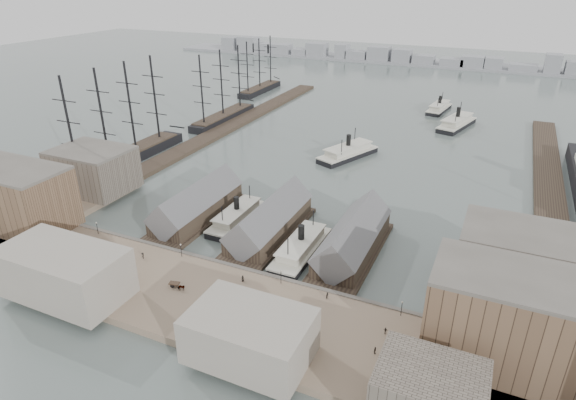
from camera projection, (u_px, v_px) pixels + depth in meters
The scene contains 43 objects.
ground at pixel (243, 262), 132.26m from camera, with size 900.00×900.00×0.00m, color #4F5B58.
quay at pixel (202, 300), 115.41m from camera, with size 180.00×30.00×2.00m, color #7D6854.
seawall at pixel (233, 268), 127.50m from camera, with size 180.00×1.20×2.30m, color #59544C.
west_wharf at pixel (222, 130), 239.51m from camera, with size 10.00×220.00×1.60m, color #2D231C.
east_wharf at pixel (549, 187), 176.50m from camera, with size 10.00×180.00×1.60m, color #2D231C.
ferry_shed_west at pixel (197, 205), 153.87m from camera, with size 14.00×42.00×12.60m.
ferry_shed_center at pixel (270, 221), 144.11m from camera, with size 14.00×42.00×12.60m.
ferry_shed_east at pixel (353, 239), 134.35m from camera, with size 14.00×42.00×12.60m.
warehouse_west_front at pixel (17, 198), 143.95m from camera, with size 32.00×18.00×18.00m, color brown.
warehouse_west_back at pixel (94, 170), 169.43m from camera, with size 26.00×20.00×14.00m, color #60564C.
warehouse_east_front at pixel (508, 321), 92.68m from camera, with size 30.00×18.00×19.00m, color brown.
warehouse_east_back at pixel (520, 262), 114.95m from camera, with size 28.00×20.00×15.00m, color #60564C.
street_bldg_center at pixel (250, 336), 95.47m from camera, with size 24.00×16.00×10.00m, color gray.
street_bldg_west at pixel (64, 272), 113.81m from camera, with size 30.00×16.00×12.00m, color gray.
street_bldg_east at pixel (429, 396), 81.30m from camera, with size 18.00×14.00×11.00m, color #60564C.
lamp_post_far_w at pixel (97, 226), 141.38m from camera, with size 0.44×0.44×3.92m.
lamp_post_near_w at pixel (181, 248), 130.12m from camera, with size 0.44×0.44×3.92m.
lamp_post_near_e at pixel (281, 274), 118.85m from camera, with size 0.44×0.44×3.92m.
lamp_post_far_e at pixel (402, 306), 107.59m from camera, with size 0.44×0.44×3.92m.
far_shore at pixel (435, 61), 405.59m from camera, with size 500.00×40.00×15.72m.
ferry_docked_west at pixel (237, 216), 152.30m from camera, with size 7.93×26.45×9.45m.
ferry_docked_east at pixel (301, 247), 134.93m from camera, with size 8.29×27.63×9.87m.
ferry_open_near at pixel (348, 152), 205.27m from camera, with size 20.11×31.49×10.83m.
ferry_open_mid at pixel (457, 123), 244.98m from camera, with size 16.92×32.58×11.15m.
ferry_open_far at pixel (439, 108), 273.54m from camera, with size 11.27×26.89×9.31m.
sailing_ship_near at pixel (124, 157), 198.93m from camera, with size 9.83×67.75×40.43m.
sailing_ship_mid at pixel (223, 116), 255.70m from camera, with size 8.97×51.85×36.89m.
sailing_ship_far at pixel (260, 88), 317.42m from camera, with size 8.25×45.86×33.94m.
tram at pixel (464, 356), 94.87m from camera, with size 2.88×9.91×3.50m.
horse_cart_left at pixel (110, 262), 127.25m from camera, with size 4.59×3.97×1.70m.
horse_cart_center at pixel (179, 287), 117.29m from camera, with size 5.05×2.32×1.69m.
horse_cart_right at pixel (287, 329), 103.32m from camera, with size 4.83×2.75×1.60m.
pedestrian_0 at pixel (91, 245), 135.06m from camera, with size 0.66×0.48×1.81m, color black.
pedestrian_1 at pixel (73, 252), 131.69m from camera, with size 0.83×0.65×1.72m, color black.
pedestrian_2 at pixel (143, 256), 129.95m from camera, with size 1.15×0.66×1.79m, color black.
pedestrian_3 at pixel (122, 293), 114.99m from camera, with size 0.98×0.41×1.68m, color black.
pedestrian_4 at pixel (243, 278), 120.41m from camera, with size 0.82×0.54×1.68m, color black.
pedestrian_5 at pixel (211, 305), 110.72m from camera, with size 0.65×0.48×1.79m, color black.
pedestrian_6 at pixel (328, 295), 114.06m from camera, with size 0.83×0.64×1.70m, color black.
pedestrian_7 at pixel (287, 328), 103.63m from camera, with size 1.02×0.58×1.57m, color black.
pedestrian_8 at pixel (385, 331), 103.03m from camera, with size 0.93×0.39×1.58m, color black.
pedestrian_9 at pixel (451, 385), 89.57m from camera, with size 0.76×0.50×1.56m, color black.
pedestrian_10 at pixel (375, 350), 97.59m from camera, with size 0.99×0.41×1.69m, color black.
Camera 1 is at (57.92, -96.64, 72.45)m, focal length 30.00 mm.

